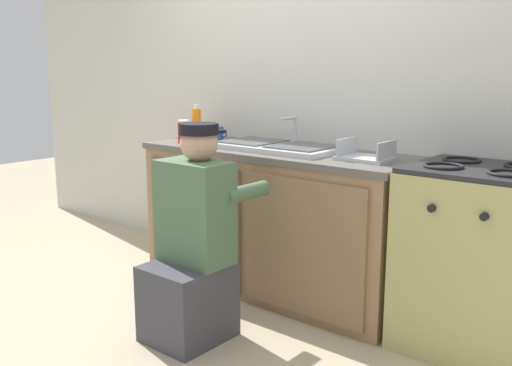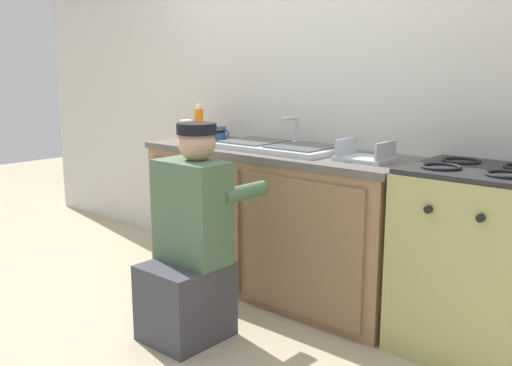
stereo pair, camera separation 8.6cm
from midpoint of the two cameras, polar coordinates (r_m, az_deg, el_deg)
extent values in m
plane|color=tan|center=(3.48, -1.79, -11.83)|extent=(12.00, 12.00, 0.00)
cube|color=silver|center=(3.71, 4.82, 9.49)|extent=(6.00, 0.10, 2.50)
cube|color=#997551|center=(3.55, 1.37, -4.04)|extent=(1.74, 0.60, 0.85)
cube|color=#866747|center=(3.60, -6.96, -3.91)|extent=(0.76, 0.02, 0.75)
cube|color=#866747|center=(3.07, 3.89, -6.54)|extent=(0.76, 0.02, 0.75)
cube|color=#5B5651|center=(3.46, 1.40, 3.07)|extent=(1.78, 0.62, 0.04)
cube|color=silver|center=(3.46, 1.40, 3.64)|extent=(0.80, 0.44, 0.03)
cube|color=#4C4F51|center=(3.57, -0.99, 4.20)|extent=(0.33, 0.35, 0.01)
cube|color=#4C4F51|center=(3.34, 3.97, 3.67)|extent=(0.33, 0.35, 0.01)
cylinder|color=#B7BABF|center=(3.60, 3.29, 5.13)|extent=(0.02, 0.02, 0.18)
cylinder|color=#B7BABF|center=(3.53, 2.53, 6.48)|extent=(0.02, 0.16, 0.02)
cube|color=tan|center=(2.98, 20.40, -7.43)|extent=(0.66, 0.60, 0.89)
cube|color=#262628|center=(2.87, 21.03, 1.23)|extent=(0.65, 0.59, 0.02)
torus|color=black|center=(2.81, 17.40, 1.63)|extent=(0.19, 0.19, 0.02)
torus|color=black|center=(2.72, 23.19, 0.90)|extent=(0.19, 0.19, 0.02)
torus|color=black|center=(3.03, 19.14, 2.20)|extent=(0.19, 0.19, 0.02)
cylinder|color=black|center=(2.66, 16.27, -2.45)|extent=(0.04, 0.02, 0.04)
cylinder|color=black|center=(2.58, 20.97, -3.17)|extent=(0.04, 0.02, 0.04)
cube|color=#3F3F47|center=(3.00, -7.63, -11.66)|extent=(0.36, 0.40, 0.40)
cube|color=#4C6B4C|center=(2.89, -7.00, -2.90)|extent=(0.38, 0.22, 0.52)
sphere|color=tan|center=(2.86, -6.59, 3.98)|extent=(0.19, 0.19, 0.19)
cylinder|color=black|center=(2.85, -6.62, 5.40)|extent=(0.20, 0.20, 0.06)
cube|color=black|center=(2.91, -5.39, 5.18)|extent=(0.13, 0.09, 0.02)
cylinder|color=#4C6B4C|center=(3.13, -6.53, -0.10)|extent=(0.08, 0.30, 0.08)
cylinder|color=#4C6B4C|center=(2.90, -1.86, -0.95)|extent=(0.08, 0.30, 0.08)
cylinder|color=orange|center=(3.82, -6.60, 5.74)|extent=(0.06, 0.06, 0.22)
cylinder|color=white|center=(3.81, -6.64, 7.61)|extent=(0.03, 0.03, 0.03)
cylinder|color=red|center=(3.77, -7.86, 5.01)|extent=(0.08, 0.08, 0.14)
cylinder|color=white|center=(3.76, -7.89, 6.17)|extent=(0.08, 0.08, 0.01)
cylinder|color=#335699|center=(3.89, -4.48, 4.95)|extent=(0.08, 0.08, 0.09)
torus|color=#335699|center=(3.85, -3.86, 4.96)|extent=(0.06, 0.01, 0.06)
cube|color=#B2B7BC|center=(3.09, 10.14, 2.44)|extent=(0.28, 0.22, 0.02)
cube|color=#B2B7BC|center=(3.14, 8.28, 3.56)|extent=(0.01, 0.21, 0.10)
cube|color=#B2B7BC|center=(3.02, 12.14, 3.13)|extent=(0.01, 0.21, 0.10)
cylinder|color=red|center=(3.98, -7.97, 4.95)|extent=(0.04, 0.04, 0.08)
cylinder|color=black|center=(3.98, -7.99, 5.71)|extent=(0.04, 0.04, 0.02)
camera|label=1|loc=(0.04, -90.74, -0.15)|focal=40.00mm
camera|label=2|loc=(0.04, 89.26, 0.15)|focal=40.00mm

